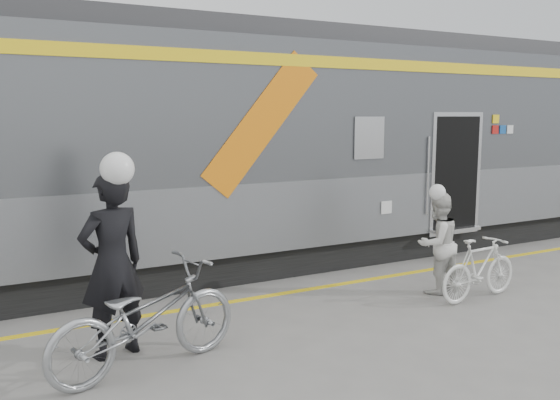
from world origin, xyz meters
TOP-DOWN VIEW (x-y plane):
  - ground at (0.00, 0.00)m, footprint 90.00×90.00m
  - train at (1.32, 4.19)m, footprint 24.00×3.17m
  - safety_strip at (0.00, 2.15)m, footprint 24.00×0.12m
  - man at (-3.12, 1.05)m, footprint 0.85×0.66m
  - bicycle_left at (-2.92, 0.50)m, footprint 2.27×1.25m
  - woman at (1.64, 1.13)m, footprint 0.77×0.62m
  - bicycle_right at (1.94, 0.58)m, footprint 1.53×0.54m
  - helmet_man at (-3.12, 1.05)m, footprint 0.36×0.36m
  - helmet_woman at (1.64, 1.13)m, footprint 0.24×0.24m

SIDE VIEW (x-z plane):
  - ground at x=0.00m, z-range 0.00..0.00m
  - safety_strip at x=0.00m, z-range 0.00..0.01m
  - bicycle_right at x=1.94m, z-range 0.00..0.90m
  - bicycle_left at x=-2.92m, z-range 0.00..1.13m
  - woman at x=1.64m, z-range 0.00..1.49m
  - man at x=-3.12m, z-range 0.00..2.05m
  - helmet_woman at x=1.64m, z-range 1.49..1.73m
  - train at x=1.32m, z-range 0.00..4.10m
  - helmet_man at x=-3.12m, z-range 2.05..2.41m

